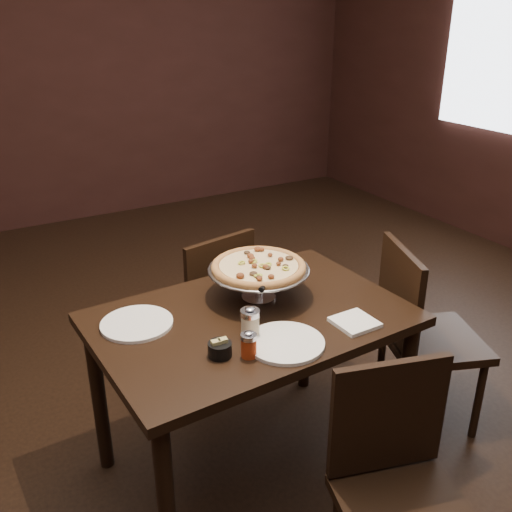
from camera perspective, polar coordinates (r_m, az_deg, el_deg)
room at (r=1.93m, az=0.62°, el=12.11°), size 6.04×7.04×2.84m
dining_table at (r=2.21m, az=-0.48°, el=-8.06°), size 1.19×0.82×0.72m
pizza_stand at (r=2.22m, az=0.26°, el=-1.11°), size 0.40×0.40×0.17m
parmesan_shaker at (r=1.99m, az=-0.59°, el=-6.71°), size 0.07×0.07×0.12m
pepper_flake_shaker at (r=1.90m, az=-0.73°, el=-8.86°), size 0.05×0.05×0.10m
packet_caddy at (r=1.91m, az=-3.64°, el=-9.24°), size 0.08×0.08×0.06m
napkin_stack at (r=2.13m, az=9.85°, el=-6.55°), size 0.15×0.15×0.02m
plate_left at (r=2.13m, az=-11.83°, el=-6.62°), size 0.26×0.26×0.01m
plate_near at (r=1.98m, az=2.94°, el=-8.66°), size 0.27×0.27×0.01m
serving_spatula at (r=2.10m, az=1.09°, el=-2.74°), size 0.18×0.18×0.03m
chair_far at (r=2.82m, az=-4.80°, el=-4.70°), size 0.45×0.45×0.83m
chair_near at (r=1.93m, az=14.08°, el=-21.20°), size 0.47×0.47×0.82m
chair_side at (r=2.64m, az=16.08°, el=-7.16°), size 0.53×0.53×0.87m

